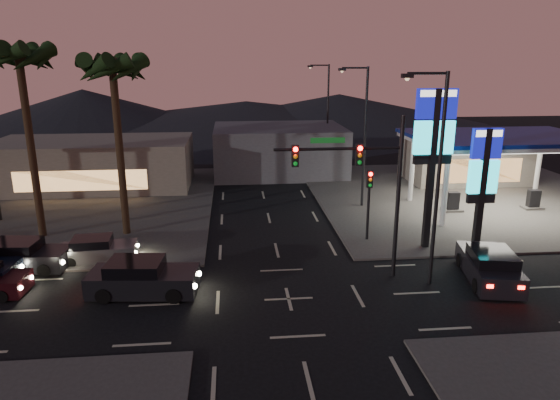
{
  "coord_description": "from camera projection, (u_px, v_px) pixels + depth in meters",
  "views": [
    {
      "loc": [
        -2.37,
        -20.4,
        10.51
      ],
      "look_at": [
        0.18,
        5.9,
        3.0
      ],
      "focal_mm": 32.0,
      "sensor_mm": 36.0,
      "label": 1
    }
  ],
  "objects": [
    {
      "name": "ground",
      "position": [
        289.0,
        299.0,
        22.62
      ],
      "size": [
        140.0,
        140.0,
        0.0
      ],
      "primitive_type": "plane",
      "color": "black",
      "rests_on": "ground"
    },
    {
      "name": "building_far_west",
      "position": [
        94.0,
        164.0,
        41.84
      ],
      "size": [
        16.0,
        8.0,
        4.0
      ],
      "primitive_type": "cube",
      "color": "#726B5B",
      "rests_on": "ground"
    },
    {
      "name": "corner_lot_ne",
      "position": [
        467.0,
        196.0,
        39.41
      ],
      "size": [
        24.0,
        24.0,
        0.12
      ],
      "primitive_type": "cube",
      "color": "#47443F",
      "rests_on": "ground"
    },
    {
      "name": "pedestal_signal",
      "position": [
        369.0,
        194.0,
        29.02
      ],
      "size": [
        0.32,
        0.39,
        4.3
      ],
      "color": "black",
      "rests_on": "ground"
    },
    {
      "name": "corner_lot_nw",
      "position": [
        47.0,
        207.0,
        36.44
      ],
      "size": [
        24.0,
        24.0,
        0.12
      ],
      "primitive_type": "cube",
      "color": "#47443F",
      "rests_on": "ground"
    },
    {
      "name": "streetlight_near",
      "position": [
        435.0,
        168.0,
        22.65
      ],
      "size": [
        2.14,
        0.25,
        10.0
      ],
      "color": "black",
      "rests_on": "ground"
    },
    {
      "name": "palm_b",
      "position": [
        20.0,
        69.0,
        27.7
      ],
      "size": [
        4.41,
        4.41,
        11.46
      ],
      "color": "black",
      "rests_on": "ground"
    },
    {
      "name": "palm_a",
      "position": [
        113.0,
        78.0,
        28.31
      ],
      "size": [
        4.41,
        4.41,
        10.86
      ],
      "color": "black",
      "rests_on": "ground"
    },
    {
      "name": "building_far_mid",
      "position": [
        279.0,
        150.0,
        47.1
      ],
      "size": [
        12.0,
        9.0,
        4.4
      ],
      "primitive_type": "cube",
      "color": "#4C4C51",
      "rests_on": "ground"
    },
    {
      "name": "car_lane_b_front",
      "position": [
        97.0,
        250.0,
        26.71
      ],
      "size": [
        4.2,
        1.96,
        1.34
      ],
      "color": "#5D5D5F",
      "rests_on": "ground"
    },
    {
      "name": "hill_center",
      "position": [
        246.0,
        114.0,
        79.52
      ],
      "size": [
        60.0,
        60.0,
        4.0
      ],
      "primitive_type": "cone",
      "color": "black",
      "rests_on": "ground"
    },
    {
      "name": "pylon_sign_tall",
      "position": [
        434.0,
        138.0,
        26.93
      ],
      "size": [
        2.2,
        0.35,
        9.0
      ],
      "color": "black",
      "rests_on": "ground"
    },
    {
      "name": "streetlight_far",
      "position": [
        326.0,
        110.0,
        48.5
      ],
      "size": [
        2.14,
        0.25,
        10.0
      ],
      "color": "black",
      "rests_on": "ground"
    },
    {
      "name": "suv_station",
      "position": [
        489.0,
        266.0,
        24.32
      ],
      "size": [
        2.97,
        5.19,
        1.64
      ],
      "color": "black",
      "rests_on": "ground"
    },
    {
      "name": "car_lane_b_mid",
      "position": [
        21.0,
        256.0,
        25.63
      ],
      "size": [
        4.85,
        2.33,
        1.54
      ],
      "color": "black",
      "rests_on": "ground"
    },
    {
      "name": "convenience_store",
      "position": [
        465.0,
        159.0,
        43.85
      ],
      "size": [
        10.0,
        6.0,
        4.0
      ],
      "primitive_type": "cube",
      "color": "#726B5B",
      "rests_on": "ground"
    },
    {
      "name": "streetlight_mid",
      "position": [
        362.0,
        129.0,
        35.09
      ],
      "size": [
        2.14,
        0.25,
        10.0
      ],
      "color": "black",
      "rests_on": "ground"
    },
    {
      "name": "hill_left",
      "position": [
        84.0,
        109.0,
        76.93
      ],
      "size": [
        40.0,
        40.0,
        6.0
      ],
      "primitive_type": "cone",
      "color": "black",
      "rests_on": "ground"
    },
    {
      "name": "traffic_signal_mast",
      "position": [
        364.0,
        175.0,
        23.45
      ],
      "size": [
        6.1,
        0.39,
        8.0
      ],
      "color": "black",
      "rests_on": "ground"
    },
    {
      "name": "hill_right",
      "position": [
        339.0,
        110.0,
        80.78
      ],
      "size": [
        50.0,
        50.0,
        5.0
      ],
      "primitive_type": "cone",
      "color": "black",
      "rests_on": "ground"
    },
    {
      "name": "pylon_sign_short",
      "position": [
        484.0,
        172.0,
        26.68
      ],
      "size": [
        1.6,
        0.35,
        7.0
      ],
      "color": "black",
      "rests_on": "ground"
    },
    {
      "name": "car_lane_a_front",
      "position": [
        142.0,
        278.0,
        22.95
      ],
      "size": [
        5.18,
        2.51,
        1.64
      ],
      "color": "black",
      "rests_on": "ground"
    },
    {
      "name": "gas_station",
      "position": [
        501.0,
        141.0,
        34.21
      ],
      "size": [
        12.2,
        8.2,
        5.47
      ],
      "color": "silver",
      "rests_on": "ground"
    }
  ]
}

